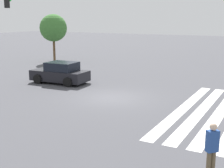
{
  "coord_description": "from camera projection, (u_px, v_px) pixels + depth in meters",
  "views": [
    {
      "loc": [
        -16.43,
        -8.95,
        4.86
      ],
      "look_at": [
        0.0,
        0.0,
        0.87
      ],
      "focal_mm": 50.0,
      "sensor_mm": 36.0,
      "label": 1
    }
  ],
  "objects": [
    {
      "name": "tree_corner_a",
      "position": [
        53.0,
        28.0,
        34.45
      ],
      "size": [
        3.01,
        3.01,
        5.25
      ],
      "color": "brown",
      "rests_on": "ground_plane"
    },
    {
      "name": "pedestrian",
      "position": [
        212.0,
        147.0,
        9.5
      ],
      "size": [
        0.41,
        0.41,
        1.77
      ],
      "rotation": [
        0.0,
        0.0,
        0.8
      ],
      "color": "brown",
      "rests_on": "ground_plane"
    },
    {
      "name": "ground_plane",
      "position": [
        112.0,
        98.0,
        19.31
      ],
      "size": [
        143.54,
        143.54,
        0.0
      ],
      "primitive_type": "plane",
      "color": "#47474C"
    },
    {
      "name": "car_1",
      "position": [
        60.0,
        73.0,
        23.55
      ],
      "size": [
        2.36,
        4.41,
        1.6
      ],
      "rotation": [
        0.0,
        0.0,
        1.63
      ],
      "color": "black",
      "rests_on": "ground_plane"
    }
  ]
}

